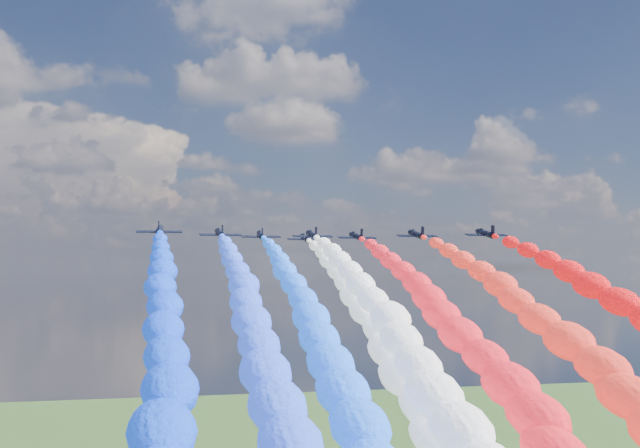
{
  "coord_description": "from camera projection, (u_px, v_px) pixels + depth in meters",
  "views": [
    {
      "loc": [
        -33.55,
        -151.6,
        87.82
      ],
      "look_at": [
        0.0,
        4.0,
        96.78
      ],
      "focal_mm": 44.1,
      "sensor_mm": 36.0,
      "label": 1
    }
  ],
  "objects": [
    {
      "name": "trail_3",
      "position": [
        380.0,
        326.0,
        115.16
      ],
      "size": [
        6.72,
        96.1,
        35.96
      ],
      "primitive_type": null,
      "color": "white"
    },
    {
      "name": "jet_5",
      "position": [
        356.0,
        236.0,
        171.58
      ],
      "size": [
        8.64,
        11.58,
        4.18
      ],
      "primitive_type": null,
      "rotation": [
        0.16,
        0.0,
        0.04
      ],
      "color": "black"
    },
    {
      "name": "trail_7",
      "position": [
        635.0,
        329.0,
        108.6
      ],
      "size": [
        6.72,
        96.1,
        35.96
      ],
      "primitive_type": null,
      "color": "red"
    },
    {
      "name": "trail_4",
      "position": [
        361.0,
        318.0,
        131.37
      ],
      "size": [
        6.72,
        96.1,
        35.96
      ],
      "primitive_type": null,
      "color": "white"
    },
    {
      "name": "jet_2",
      "position": [
        261.0,
        235.0,
        165.92
      ],
      "size": [
        8.79,
        11.69,
        4.18
      ],
      "primitive_type": null,
      "rotation": [
        0.16,
        0.0,
        -0.05
      ],
      "color": "black"
    },
    {
      "name": "jet_4",
      "position": [
        305.0,
        238.0,
        180.35
      ],
      "size": [
        8.57,
        11.53,
        4.18
      ],
      "primitive_type": null,
      "rotation": [
        0.16,
        0.0,
        -0.03
      ],
      "color": "black"
    },
    {
      "name": "trail_5",
      "position": [
        437.0,
        322.0,
        122.59
      ],
      "size": [
        6.72,
        96.1,
        35.96
      ],
      "primitive_type": null,
      "color": "red"
    },
    {
      "name": "jet_6",
      "position": [
        416.0,
        234.0,
        162.08
      ],
      "size": [
        8.3,
        11.33,
        4.18
      ],
      "primitive_type": null,
      "rotation": [
        0.16,
        0.0,
        -0.01
      ],
      "color": "black"
    },
    {
      "name": "trail_6",
      "position": [
        530.0,
        327.0,
        113.09
      ],
      "size": [
        6.72,
        96.1,
        35.96
      ],
      "primitive_type": null,
      "color": "red"
    },
    {
      "name": "jet_3",
      "position": [
        312.0,
        235.0,
        164.14
      ],
      "size": [
        8.27,
        11.31,
        4.18
      ],
      "primitive_type": null,
      "rotation": [
        0.16,
        0.0,
        0.0
      ],
      "color": "black"
    },
    {
      "name": "jet_0",
      "position": [
        160.0,
        230.0,
        143.3
      ],
      "size": [
        8.74,
        11.65,
        4.18
      ],
      "primitive_type": null,
      "rotation": [
        0.16,
        0.0,
        -0.05
      ],
      "color": "black"
    },
    {
      "name": "jet_7",
      "position": [
        485.0,
        233.0,
        157.58
      ],
      "size": [
        8.64,
        11.58,
        4.18
      ],
      "primitive_type": null,
      "rotation": [
        0.16,
        0.0,
        -0.04
      ],
      "color": "black"
    },
    {
      "name": "trail_2",
      "position": [
        306.0,
        325.0,
        116.93
      ],
      "size": [
        6.72,
        96.1,
        35.96
      ],
      "primitive_type": null,
      "color": "#1C5CFF"
    },
    {
      "name": "trail_1",
      "position": [
        250.0,
        330.0,
        107.5
      ],
      "size": [
        6.72,
        96.1,
        35.96
      ],
      "primitive_type": null,
      "color": "blue"
    },
    {
      "name": "trail_0",
      "position": [
        163.0,
        338.0,
        94.31
      ],
      "size": [
        6.72,
        96.1,
        35.96
      ],
      "primitive_type": null,
      "color": "#0F38DA"
    },
    {
      "name": "jet_1",
      "position": [
        220.0,
        233.0,
        156.49
      ],
      "size": [
        8.66,
        11.6,
        4.18
      ],
      "primitive_type": null,
      "rotation": [
        0.16,
        0.0,
        0.04
      ],
      "color": "black"
    }
  ]
}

